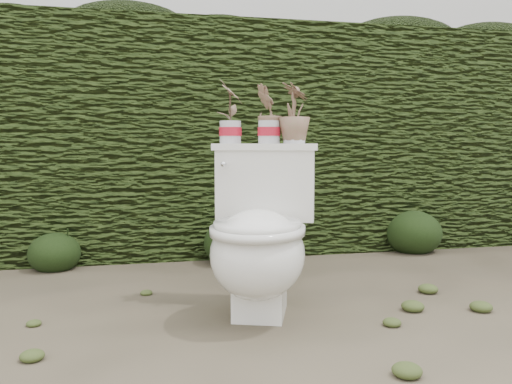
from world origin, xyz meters
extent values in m
plane|color=brown|center=(0.00, 0.00, 0.00)|extent=(60.00, 60.00, 0.00)
cube|color=#324517|center=(0.00, 1.60, 0.80)|extent=(8.00, 1.00, 1.60)
cube|color=silver|center=(0.60, 6.00, 2.00)|extent=(8.00, 3.50, 4.00)
cube|color=silver|center=(-0.14, -0.09, 0.10)|extent=(0.31, 0.36, 0.20)
ellipsoid|color=silver|center=(-0.17, -0.19, 0.30)|extent=(0.56, 0.62, 0.39)
cube|color=silver|center=(-0.06, 0.12, 0.57)|extent=(0.50, 0.32, 0.34)
cube|color=silver|center=(-0.06, 0.12, 0.76)|extent=(0.53, 0.35, 0.03)
cylinder|color=silver|center=(-0.27, 0.09, 0.68)|extent=(0.04, 0.06, 0.02)
sphere|color=silver|center=(-0.28, 0.06, 0.68)|extent=(0.03, 0.03, 0.03)
imported|color=#297B26|center=(-0.23, 0.17, 0.92)|extent=(0.16, 0.18, 0.30)
imported|color=#297B26|center=(-0.05, 0.11, 0.91)|extent=(0.17, 0.18, 0.27)
imported|color=#297B26|center=(0.06, 0.07, 0.91)|extent=(0.16, 0.16, 0.28)
ellipsoid|color=black|center=(-1.18, 1.07, 0.13)|extent=(0.32, 0.32, 0.25)
ellipsoid|color=black|center=(-0.06, 1.00, 0.16)|extent=(0.40, 0.40, 0.32)
ellipsoid|color=black|center=(1.27, 1.08, 0.16)|extent=(0.41, 0.41, 0.32)
camera|label=1|loc=(-0.69, -2.43, 0.78)|focal=38.00mm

